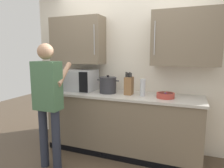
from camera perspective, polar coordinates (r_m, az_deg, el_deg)
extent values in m
cube|color=beige|center=(3.30, 5.07, 5.81)|extent=(3.45, 0.10, 2.70)
cube|color=#756651|center=(3.44, -9.75, 12.04)|extent=(0.90, 0.32, 0.75)
cylinder|color=#B7BABF|center=(3.11, -5.11, 12.49)|extent=(0.01, 0.01, 0.45)
cube|color=#756651|center=(2.97, 20.17, 12.16)|extent=(0.90, 0.32, 0.75)
cylinder|color=#B7BABF|center=(2.83, 12.02, 12.69)|extent=(0.01, 0.01, 0.45)
cube|color=#756651|center=(3.14, 2.94, -11.36)|extent=(2.27, 0.62, 0.88)
cube|color=#BCB7AD|center=(3.01, 3.01, -3.17)|extent=(2.31, 0.66, 0.03)
cube|color=black|center=(3.05, 1.08, -20.10)|extent=(2.27, 0.04, 0.09)
cube|color=#B7BABF|center=(3.33, -9.26, 1.15)|extent=(0.52, 0.40, 0.34)
cube|color=beige|center=(3.36, -10.42, 1.18)|extent=(0.33, 0.34, 0.27)
cube|color=black|center=(3.06, -8.18, 0.50)|extent=(0.15, 0.01, 0.31)
cube|color=black|center=(3.18, -17.28, 0.49)|extent=(0.08, 0.37, 0.31)
cylinder|color=#AD3D33|center=(2.83, 14.99, -3.16)|extent=(0.24, 0.24, 0.07)
cylinder|color=#561E19|center=(2.83, 15.00, -2.86)|extent=(0.20, 0.20, 0.04)
sphere|color=#5B9333|center=(2.83, 14.99, -2.54)|extent=(0.04, 0.04, 0.04)
sphere|color=#511E5B|center=(2.79, 14.96, -2.72)|extent=(0.04, 0.04, 0.04)
sphere|color=red|center=(2.83, 15.07, -2.53)|extent=(0.04, 0.04, 0.04)
cylinder|color=#B7BABF|center=(2.87, 8.73, -1.30)|extent=(0.07, 0.07, 0.22)
cylinder|color=#B7BABF|center=(2.85, 8.78, 1.13)|extent=(0.08, 0.08, 0.03)
cylinder|color=#2D2D33|center=(3.06, -1.18, -0.45)|extent=(0.25, 0.25, 0.23)
cylinder|color=#2D2D33|center=(3.04, -1.19, 1.82)|extent=(0.26, 0.26, 0.02)
cylinder|color=black|center=(3.04, -1.19, 2.25)|extent=(0.04, 0.04, 0.03)
cylinder|color=#2D2D33|center=(3.11, -3.79, 1.17)|extent=(0.05, 0.02, 0.02)
cylinder|color=#2D2D33|center=(2.99, 1.52, 0.89)|extent=(0.05, 0.02, 0.02)
cube|color=brown|center=(2.96, 4.83, -0.51)|extent=(0.11, 0.15, 0.26)
cylinder|color=black|center=(2.92, 4.02, 2.71)|extent=(0.02, 0.02, 0.08)
cylinder|color=black|center=(2.92, 4.38, 2.63)|extent=(0.02, 0.02, 0.07)
cylinder|color=black|center=(2.91, 4.74, 2.56)|extent=(0.02, 0.02, 0.07)
cylinder|color=black|center=(2.91, 5.11, 2.67)|extent=(0.02, 0.02, 0.08)
cylinder|color=black|center=(2.90, 5.47, 2.54)|extent=(0.02, 0.02, 0.07)
cylinder|color=#282D3D|center=(2.92, -18.86, -14.26)|extent=(0.11, 0.11, 0.80)
cylinder|color=#282D3D|center=(2.80, -15.60, -15.10)|extent=(0.11, 0.11, 0.80)
cube|color=#47704C|center=(2.66, -17.97, -0.48)|extent=(0.34, 0.20, 0.62)
sphere|color=tan|center=(2.63, -18.42, 8.78)|extent=(0.20, 0.20, 0.20)
cylinder|color=tan|center=(2.78, -13.48, 2.90)|extent=(0.23, 0.53, 0.29)
cylinder|color=#47704C|center=(2.80, -21.11, -1.24)|extent=(0.07, 0.07, 0.52)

